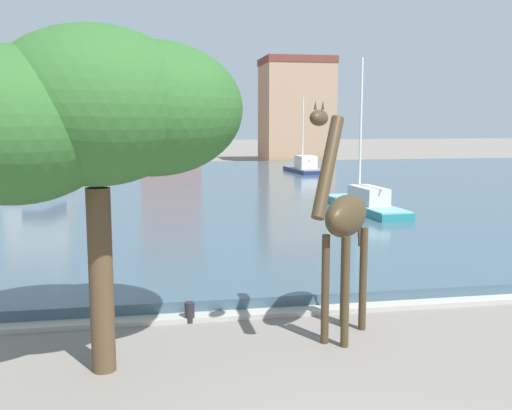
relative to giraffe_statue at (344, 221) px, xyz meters
name	(u,v)px	position (x,y,z in m)	size (l,w,h in m)	color
harbor_water	(184,190)	(-1.77, 28.02, -2.47)	(86.10, 51.88, 0.39)	#3D5666
quay_edge_coping	(250,314)	(-1.77, 1.83, -2.61)	(86.10, 0.50, 0.12)	#ADA89E
giraffe_statue	(344,221)	(0.00, 0.00, 0.00)	(2.20, 2.59, 5.22)	#42331E
sailboat_navy	(303,170)	(9.31, 38.55, -2.06)	(2.50, 6.73, 6.91)	navy
sailboat_black	(62,175)	(-11.03, 37.82, -2.18)	(2.25, 8.16, 6.21)	black
sailboat_grey	(52,190)	(-10.08, 26.07, -2.06)	(4.32, 9.17, 7.71)	#939399
sailboat_teal	(359,205)	(6.44, 16.46, -2.11)	(2.11, 8.69, 7.96)	teal
shade_tree	(85,114)	(-5.30, -0.90, 2.29)	(6.00, 4.19, 6.58)	brown
mooring_bollard	(190,312)	(-3.28, 1.68, -2.42)	(0.24, 0.24, 0.50)	#232326
townhouse_narrow_midrow	(36,108)	(-16.09, 57.20, 3.61)	(6.74, 6.45, 12.52)	#C6B293
townhouse_wide_warehouse	(169,111)	(-1.52, 59.10, 3.35)	(7.09, 6.21, 12.00)	#8E5142
townhouse_corner_house	(296,110)	(13.55, 57.85, 3.49)	(8.19, 7.13, 12.29)	tan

